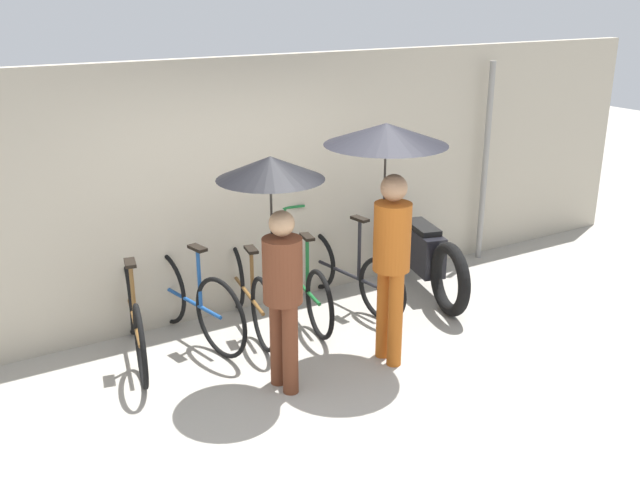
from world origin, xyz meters
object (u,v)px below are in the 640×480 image
at_px(pedestrian_center, 388,177).
at_px(parked_bicycle_1, 190,299).
at_px(pedestrian_leading, 276,219).
at_px(parked_bicycle_2, 247,291).
at_px(parked_bicycle_3, 301,283).
at_px(parked_bicycle_4, 346,271).
at_px(motorcycle, 421,252).
at_px(parked_bicycle_0, 134,318).

bearing_deg(pedestrian_center, parked_bicycle_1, 140.14).
bearing_deg(parked_bicycle_1, pedestrian_leading, -176.59).
bearing_deg(parked_bicycle_1, pedestrian_center, -143.99).
height_order(parked_bicycle_2, pedestrian_leading, pedestrian_leading).
height_order(parked_bicycle_1, parked_bicycle_3, parked_bicycle_1).
xyz_separation_m(parked_bicycle_1, parked_bicycle_4, (1.70, -0.07, -0.04)).
relative_size(pedestrian_leading, motorcycle, 0.91).
relative_size(parked_bicycle_1, pedestrian_center, 0.80).
bearing_deg(pedestrian_leading, parked_bicycle_1, 98.78).
bearing_deg(motorcycle, pedestrian_center, 144.50).
distance_m(pedestrian_center, motorcycle, 2.08).
distance_m(parked_bicycle_0, motorcycle, 3.19).
xyz_separation_m(parked_bicycle_4, pedestrian_center, (-0.34, -1.14, 1.31)).
bearing_deg(pedestrian_center, motorcycle, 42.13).
xyz_separation_m(parked_bicycle_0, pedestrian_leading, (0.88, -1.08, 1.08)).
xyz_separation_m(parked_bicycle_0, parked_bicycle_1, (0.56, 0.08, 0.02)).
xyz_separation_m(pedestrian_leading, pedestrian_center, (1.03, -0.05, 0.21)).
xyz_separation_m(parked_bicycle_0, parked_bicycle_4, (2.26, 0.01, -0.02)).
height_order(parked_bicycle_0, parked_bicycle_3, parked_bicycle_3).
relative_size(parked_bicycle_0, parked_bicycle_2, 1.03).
bearing_deg(motorcycle, pedestrian_leading, 128.24).
xyz_separation_m(parked_bicycle_1, parked_bicycle_2, (0.57, -0.04, -0.03)).
xyz_separation_m(parked_bicycle_0, pedestrian_center, (1.91, -1.14, 1.29)).
xyz_separation_m(parked_bicycle_0, motorcycle, (3.18, -0.07, 0.04)).
bearing_deg(parked_bicycle_4, parked_bicycle_0, 82.08).
distance_m(parked_bicycle_2, parked_bicycle_3, 0.57).
xyz_separation_m(parked_bicycle_0, parked_bicycle_2, (1.13, 0.04, -0.01)).
relative_size(parked_bicycle_0, parked_bicycle_4, 1.01).
xyz_separation_m(parked_bicycle_2, pedestrian_leading, (-0.25, -1.12, 1.09)).
bearing_deg(motorcycle, parked_bicycle_2, 101.56).
height_order(parked_bicycle_1, pedestrian_leading, pedestrian_leading).
bearing_deg(parked_bicycle_1, parked_bicycle_4, -104.43).
bearing_deg(motorcycle, parked_bicycle_1, 101.27).
distance_m(parked_bicycle_2, pedestrian_center, 1.92).
distance_m(parked_bicycle_3, pedestrian_center, 1.73).
height_order(parked_bicycle_3, pedestrian_center, pedestrian_center).
distance_m(parked_bicycle_4, motorcycle, 0.93).
distance_m(parked_bicycle_1, motorcycle, 2.63).
bearing_deg(pedestrian_leading, parked_bicycle_3, 45.70).
xyz_separation_m(parked_bicycle_3, motorcycle, (1.49, -0.04, 0.06)).
bearing_deg(parked_bicycle_0, parked_bicycle_3, -79.47).
distance_m(parked_bicycle_4, pedestrian_leading, 2.07).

